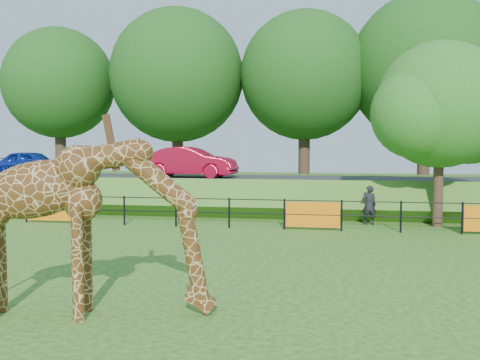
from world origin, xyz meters
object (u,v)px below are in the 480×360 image
Objects in this scene: car_red at (190,162)px; tree_east at (443,110)px; visitor at (369,205)px; car_blue at (32,163)px; giraffe at (89,228)px.

tree_east is at bearing -106.92° from car_red.
tree_east is (2.54, -0.07, 3.54)m from visitor.
tree_east is (18.62, -3.91, 2.22)m from car_blue.
tree_east is at bearing 44.29° from giraffe.
car_red is at bearing -38.05° from visitor.
car_red is 0.66× the size of tree_east.
car_blue is at bearing 168.15° from tree_east.
car_red is at bearing 87.94° from giraffe.
giraffe is 0.66× the size of tree_east.
tree_east is (10.65, -4.42, 2.13)m from car_red.
giraffe reaches higher than car_blue.
giraffe reaches higher than car_red.
tree_east is at bearing 168.51° from visitor.
tree_east reaches higher than car_blue.
giraffe is 3.01× the size of visitor.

